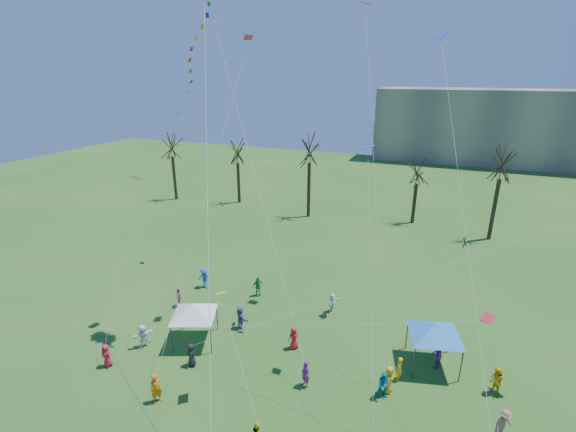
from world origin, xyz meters
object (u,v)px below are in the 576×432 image
at_px(distant_building, 527,128).
at_px(canopy_tent_blue, 435,329).
at_px(big_box_kite, 198,58).
at_px(canopy_tent_white, 194,309).

xyz_separation_m(distant_building, canopy_tent_blue, (-14.00, -71.93, -4.74)).
relative_size(big_box_kite, canopy_tent_white, 6.55).
height_order(big_box_kite, canopy_tent_blue, big_box_kite).
bearing_deg(distant_building, canopy_tent_white, -111.49).
bearing_deg(distant_building, canopy_tent_blue, -101.02).
relative_size(distant_building, canopy_tent_white, 15.76).
bearing_deg(big_box_kite, canopy_tent_blue, 6.62).
distance_m(canopy_tent_white, canopy_tent_blue, 16.16).
bearing_deg(big_box_kite, canopy_tent_white, -107.36).
bearing_deg(canopy_tent_white, canopy_tent_blue, 12.98).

